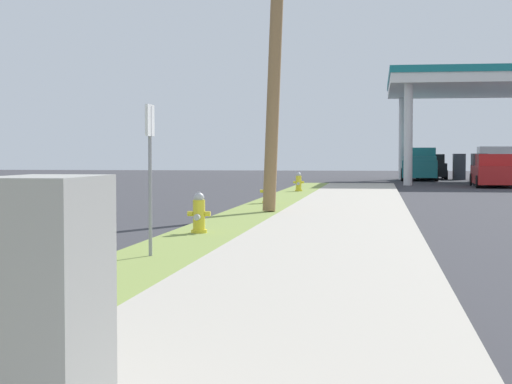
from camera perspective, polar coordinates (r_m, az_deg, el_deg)
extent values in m
cylinder|color=yellow|center=(15.69, -3.79, -2.61)|extent=(0.29, 0.29, 0.06)
cylinder|color=yellow|center=(15.67, -3.80, -1.62)|extent=(0.22, 0.22, 0.60)
sphere|color=#B2B2B7|center=(15.65, -3.80, -0.38)|extent=(0.19, 0.19, 0.19)
cylinder|color=#B2B2B7|center=(15.64, -3.80, -0.09)|extent=(0.06, 0.06, 0.05)
cylinder|color=yellow|center=(15.70, -4.37, -1.44)|extent=(0.10, 0.09, 0.09)
cylinder|color=yellow|center=(15.63, -3.22, -1.45)|extent=(0.10, 0.09, 0.09)
cylinder|color=#B2B2B7|center=(15.50, -3.92, -1.67)|extent=(0.11, 0.12, 0.11)
cylinder|color=yellow|center=(25.33, 0.75, -0.66)|extent=(0.29, 0.29, 0.06)
cylinder|color=yellow|center=(25.32, 0.75, -0.05)|extent=(0.22, 0.22, 0.60)
sphere|color=#B2B2B7|center=(25.31, 0.75, 0.72)|extent=(0.19, 0.19, 0.19)
cylinder|color=#B2B2B7|center=(25.30, 0.75, 0.90)|extent=(0.06, 0.06, 0.05)
cylinder|color=yellow|center=(25.34, 0.39, 0.06)|extent=(0.10, 0.09, 0.09)
cylinder|color=yellow|center=(25.30, 1.11, 0.05)|extent=(0.10, 0.09, 0.09)
cylinder|color=#B2B2B7|center=(25.15, 0.70, -0.07)|extent=(0.11, 0.12, 0.11)
cylinder|color=yellow|center=(33.56, 2.84, 0.11)|extent=(0.29, 0.29, 0.06)
cylinder|color=yellow|center=(33.55, 2.84, 0.57)|extent=(0.22, 0.22, 0.60)
sphere|color=#B2B2B7|center=(33.54, 2.84, 1.15)|extent=(0.19, 0.19, 0.19)
cylinder|color=#B2B2B7|center=(33.54, 2.84, 1.28)|extent=(0.06, 0.06, 0.05)
cylinder|color=yellow|center=(33.56, 2.57, 0.65)|extent=(0.10, 0.09, 0.09)
cylinder|color=yellow|center=(33.53, 3.11, 0.65)|extent=(0.10, 0.09, 0.09)
cylinder|color=#B2B2B7|center=(33.38, 2.81, 0.55)|extent=(0.11, 0.12, 0.11)
cylinder|color=#937047|center=(21.97, 1.31, 10.34)|extent=(0.65, 1.13, 8.85)
cube|color=gray|center=(3.90, -13.61, -8.77)|extent=(0.41, 0.68, 1.33)
cylinder|color=gray|center=(12.14, -7.02, 0.72)|extent=(0.05, 0.05, 2.10)
cube|color=white|center=(12.14, -7.05, 4.73)|extent=(0.04, 0.36, 0.44)
cylinder|color=silver|center=(43.89, 10.04, 3.75)|extent=(0.44, 0.44, 5.08)
cylinder|color=silver|center=(54.50, 9.66, 3.50)|extent=(0.44, 0.44, 5.08)
cube|color=white|center=(49.56, 13.91, 6.80)|extent=(8.77, 12.41, 0.50)
cube|color=#197A7F|center=(49.59, 13.92, 7.29)|extent=(8.87, 12.51, 0.36)
cube|color=#47474C|center=(44.15, 14.55, 1.44)|extent=(0.70, 1.10, 1.60)
cube|color=#47474C|center=(54.70, 13.30, 1.64)|extent=(0.70, 1.10, 1.60)
cube|color=black|center=(56.27, 11.50, 1.47)|extent=(1.93, 4.54, 0.85)
cube|color=black|center=(56.04, 11.51, 2.18)|extent=(1.65, 2.06, 0.56)
cylinder|color=black|center=(57.95, 10.59, 1.22)|extent=(0.23, 0.61, 0.60)
cylinder|color=black|center=(58.01, 12.29, 1.20)|extent=(0.23, 0.61, 0.60)
cylinder|color=black|center=(54.55, 10.66, 1.14)|extent=(0.23, 0.61, 0.60)
cylinder|color=black|center=(54.62, 12.46, 1.12)|extent=(0.23, 0.61, 0.60)
cube|color=red|center=(42.53, 15.47, 1.11)|extent=(1.93, 4.54, 0.85)
cube|color=red|center=(42.29, 15.51, 2.06)|extent=(1.65, 2.06, 0.56)
cylinder|color=black|center=(44.15, 14.12, 0.80)|extent=(0.24, 0.61, 0.60)
cylinder|color=black|center=(44.32, 16.34, 0.78)|extent=(0.24, 0.61, 0.60)
cylinder|color=black|center=(40.76, 14.51, 0.66)|extent=(0.24, 0.61, 0.60)
cube|color=#197075|center=(52.74, 10.81, 1.54)|extent=(2.30, 5.50, 1.00)
cube|color=#197075|center=(53.71, 10.83, 2.49)|extent=(1.95, 2.15, 0.76)
cube|color=#197075|center=(51.55, 10.81, 2.21)|extent=(2.04, 3.02, 0.24)
cylinder|color=black|center=(54.91, 9.84, 1.24)|extent=(0.26, 0.77, 0.76)
cylinder|color=black|center=(54.90, 11.82, 1.22)|extent=(0.26, 0.77, 0.76)
cylinder|color=black|center=(50.62, 9.71, 1.14)|extent=(0.26, 0.77, 0.76)
cylinder|color=black|center=(50.60, 11.87, 1.12)|extent=(0.26, 0.77, 0.76)
cube|color=navy|center=(50.08, 16.05, 1.44)|extent=(2.27, 5.49, 1.00)
cube|color=navy|center=(51.03, 15.86, 2.44)|extent=(1.94, 2.14, 0.76)
cube|color=navy|center=(48.91, 16.32, 2.14)|extent=(2.02, 3.01, 0.24)
cylinder|color=black|center=(52.04, 14.58, 1.13)|extent=(0.26, 0.77, 0.76)
cylinder|color=black|center=(47.80, 15.41, 1.00)|extent=(0.26, 0.77, 0.76)
cube|color=#BCBCC1|center=(46.37, 15.71, 1.36)|extent=(2.21, 5.47, 1.00)
cube|color=#BCBCC1|center=(47.33, 15.61, 2.45)|extent=(1.92, 2.12, 0.76)
cube|color=#BCBCC1|center=(45.18, 15.86, 2.12)|extent=(1.99, 2.99, 0.24)
cylinder|color=black|center=(48.44, 14.35, 1.03)|extent=(0.25, 0.77, 0.76)
cylinder|color=black|center=(48.61, 16.58, 1.01)|extent=(0.25, 0.77, 0.76)
cylinder|color=black|center=(44.15, 14.74, 0.90)|extent=(0.25, 0.77, 0.76)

